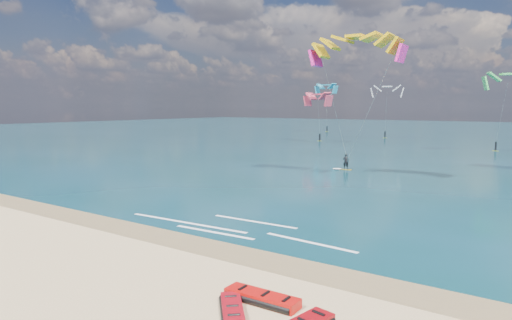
{
  "coord_description": "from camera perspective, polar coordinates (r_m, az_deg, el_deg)",
  "views": [
    {
      "loc": [
        14.55,
        -13.32,
        6.79
      ],
      "look_at": [
        -0.22,
        8.0,
        3.71
      ],
      "focal_mm": 32.0,
      "sensor_mm": 36.0,
      "label": 1
    }
  ],
  "objects": [
    {
      "name": "sea",
      "position": [
        118.42,
        27.63,
        2.72
      ],
      "size": [
        320.0,
        200.0,
        0.04
      ],
      "primitive_type": "cube",
      "color": "#0A3639",
      "rests_on": "ground"
    },
    {
      "name": "shoreline_foam",
      "position": [
        25.62,
        -2.94,
        -8.49
      ],
      "size": [
        14.5,
        3.58,
        0.01
      ],
      "color": "white",
      "rests_on": "ground"
    },
    {
      "name": "distant_kites",
      "position": [
        89.25,
        23.93,
        5.05
      ],
      "size": [
        74.64,
        36.45,
        12.07
      ],
      "color": "#D23D55",
      "rests_on": "ground"
    },
    {
      "name": "wet_sand_strip",
      "position": [
        22.9,
        -6.8,
        -10.51
      ],
      "size": [
        320.0,
        2.4,
        0.01
      ],
      "primitive_type": "cube",
      "color": "brown",
      "rests_on": "ground"
    },
    {
      "name": "packed_kite_left",
      "position": [
        16.57,
        0.75,
        -17.4
      ],
      "size": [
        2.96,
        1.18,
        0.4
      ],
      "primitive_type": null,
      "rotation": [
        0.0,
        0.0,
        0.03
      ],
      "color": "red",
      "rests_on": "ground"
    },
    {
      "name": "ground",
      "position": [
        55.69,
        19.3,
        -0.61
      ],
      "size": [
        320.0,
        320.0,
        0.0
      ],
      "primitive_type": "plane",
      "color": "tan",
      "rests_on": "ground"
    },
    {
      "name": "packed_kite_mid",
      "position": [
        15.83,
        -2.99,
        -18.62
      ],
      "size": [
        2.29,
        2.4,
        0.35
      ],
      "primitive_type": null,
      "rotation": [
        0.0,
        0.0,
        -0.84
      ],
      "color": "#A70B16",
      "rests_on": "ground"
    },
    {
      "name": "kitesurfer_main",
      "position": [
        44.93,
        11.81,
        7.31
      ],
      "size": [
        10.97,
        8.27,
        14.45
      ],
      "rotation": [
        0.0,
        0.0,
        0.22
      ],
      "color": "yellow",
      "rests_on": "sea"
    }
  ]
}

